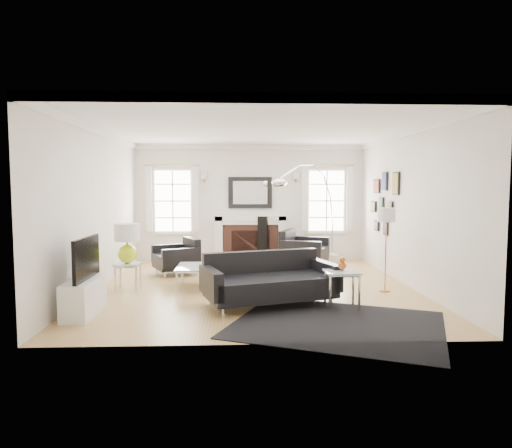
{
  "coord_description": "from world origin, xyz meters",
  "views": [
    {
      "loc": [
        -0.32,
        -8.02,
        1.77
      ],
      "look_at": [
        0.03,
        0.3,
        1.1
      ],
      "focal_mm": 32.0,
      "sensor_mm": 36.0,
      "label": 1
    }
  ],
  "objects_px": {
    "coffee_table": "(203,268)",
    "armchair_right": "(302,251)",
    "fireplace": "(250,239)",
    "armchair_left": "(178,258)",
    "arc_floor_lamp": "(308,210)",
    "gourd_lamp": "(127,240)",
    "sofa": "(269,282)"
  },
  "relations": [
    {
      "from": "fireplace",
      "to": "sofa",
      "type": "height_order",
      "value": "fireplace"
    },
    {
      "from": "armchair_right",
      "to": "gourd_lamp",
      "type": "bearing_deg",
      "value": -148.3
    },
    {
      "from": "gourd_lamp",
      "to": "arc_floor_lamp",
      "type": "relative_size",
      "value": 0.29
    },
    {
      "from": "coffee_table",
      "to": "arc_floor_lamp",
      "type": "height_order",
      "value": "arc_floor_lamp"
    },
    {
      "from": "coffee_table",
      "to": "gourd_lamp",
      "type": "distance_m",
      "value": 1.38
    },
    {
      "from": "fireplace",
      "to": "armchair_left",
      "type": "xyz_separation_m",
      "value": [
        -1.53,
        -1.49,
        -0.21
      ]
    },
    {
      "from": "armchair_right",
      "to": "gourd_lamp",
      "type": "xyz_separation_m",
      "value": [
        -3.31,
        -2.04,
        0.48
      ]
    },
    {
      "from": "sofa",
      "to": "gourd_lamp",
      "type": "bearing_deg",
      "value": 156.05
    },
    {
      "from": "sofa",
      "to": "armchair_left",
      "type": "height_order",
      "value": "sofa"
    },
    {
      "from": "fireplace",
      "to": "sofa",
      "type": "xyz_separation_m",
      "value": [
        0.16,
        -4.03,
        -0.19
      ]
    },
    {
      "from": "armchair_left",
      "to": "gourd_lamp",
      "type": "distance_m",
      "value": 1.72
    },
    {
      "from": "fireplace",
      "to": "arc_floor_lamp",
      "type": "bearing_deg",
      "value": -31.89
    },
    {
      "from": "armchair_right",
      "to": "arc_floor_lamp",
      "type": "height_order",
      "value": "arc_floor_lamp"
    },
    {
      "from": "gourd_lamp",
      "to": "arc_floor_lamp",
      "type": "bearing_deg",
      "value": 32.66
    },
    {
      "from": "arc_floor_lamp",
      "to": "armchair_left",
      "type": "bearing_deg",
      "value": -165.53
    },
    {
      "from": "sofa",
      "to": "arc_floor_lamp",
      "type": "relative_size",
      "value": 0.91
    },
    {
      "from": "armchair_right",
      "to": "coffee_table",
      "type": "height_order",
      "value": "armchair_right"
    },
    {
      "from": "coffee_table",
      "to": "fireplace",
      "type": "bearing_deg",
      "value": 72.08
    },
    {
      "from": "armchair_left",
      "to": "armchair_right",
      "type": "distance_m",
      "value": 2.69
    },
    {
      "from": "armchair_left",
      "to": "armchair_right",
      "type": "relative_size",
      "value": 0.89
    },
    {
      "from": "sofa",
      "to": "armchair_right",
      "type": "height_order",
      "value": "armchair_right"
    },
    {
      "from": "sofa",
      "to": "gourd_lamp",
      "type": "xyz_separation_m",
      "value": [
        -2.36,
        1.05,
        0.52
      ]
    },
    {
      "from": "coffee_table",
      "to": "armchair_right",
      "type": "bearing_deg",
      "value": 43.33
    },
    {
      "from": "fireplace",
      "to": "coffee_table",
      "type": "height_order",
      "value": "fireplace"
    },
    {
      "from": "armchair_right",
      "to": "gourd_lamp",
      "type": "relative_size",
      "value": 1.87
    },
    {
      "from": "armchair_left",
      "to": "coffee_table",
      "type": "distance_m",
      "value": 1.49
    },
    {
      "from": "armchair_left",
      "to": "armchair_right",
      "type": "height_order",
      "value": "armchair_right"
    },
    {
      "from": "sofa",
      "to": "gourd_lamp",
      "type": "height_order",
      "value": "gourd_lamp"
    },
    {
      "from": "fireplace",
      "to": "arc_floor_lamp",
      "type": "height_order",
      "value": "arc_floor_lamp"
    },
    {
      "from": "gourd_lamp",
      "to": "coffee_table",
      "type": "bearing_deg",
      "value": 5.67
    },
    {
      "from": "armchair_left",
      "to": "coffee_table",
      "type": "bearing_deg",
      "value": -66.19
    },
    {
      "from": "gourd_lamp",
      "to": "armchair_right",
      "type": "bearing_deg",
      "value": 31.7
    }
  ]
}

